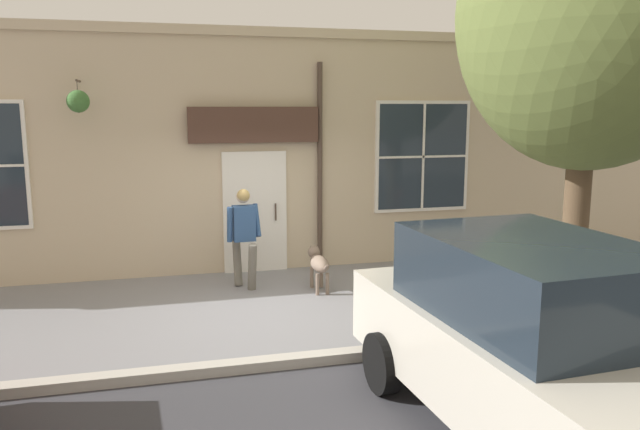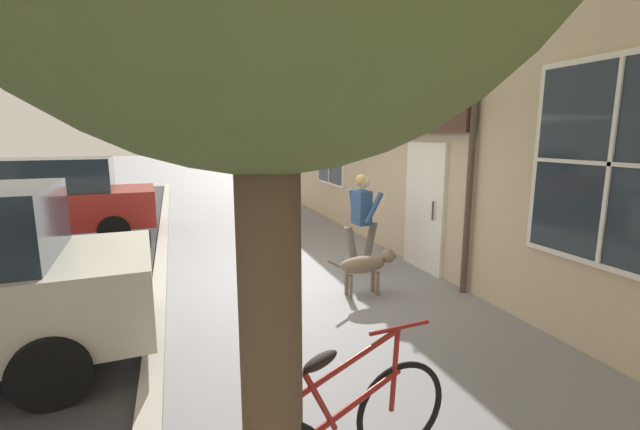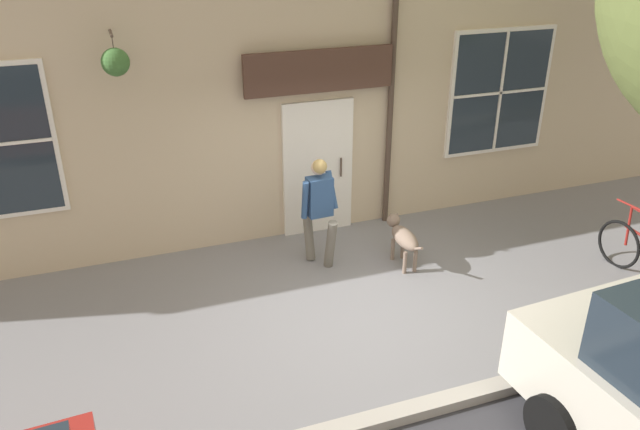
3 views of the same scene
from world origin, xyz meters
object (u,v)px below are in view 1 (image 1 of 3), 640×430
Objects in this scene: parked_car_mid_block at (540,345)px; dog_on_leash at (319,263)px; pedestrian_walking at (244,230)px; leaning_bicycle at (547,280)px; street_tree_by_curb at (587,18)px.

dog_on_leash is at bearing -171.99° from parked_car_mid_block.
leaning_bicycle is at bearing 64.34° from pedestrian_walking.
street_tree_by_curb reaches higher than parked_car_mid_block.
parked_car_mid_block reaches higher than leaning_bicycle.
dog_on_leash is 3.40m from leaning_bicycle.
pedestrian_walking is at bearing -115.66° from leaning_bicycle.
leaning_bicycle is 0.39× the size of parked_car_mid_block.
street_tree_by_curb is at bearing 3.16° from leaning_bicycle.
parked_car_mid_block is (2.83, -2.36, -3.09)m from street_tree_by_curb.
dog_on_leash is (0.42, 1.11, -0.51)m from pedestrian_walking.
street_tree_by_curb is 1.38× the size of parked_car_mid_block.
leaning_bicycle is at bearing 144.56° from parked_car_mid_block.
parked_car_mid_block is (3.28, -2.33, 0.50)m from leaning_bicycle.
parked_car_mid_block reaches higher than pedestrian_walking.
leaning_bicycle reaches higher than dog_on_leash.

